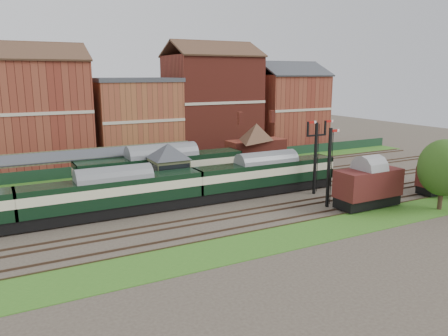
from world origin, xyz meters
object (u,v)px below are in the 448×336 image
dmu_train (115,193)px  platform_railcar (162,169)px  signal_box (169,170)px  semaphore_bracket (316,153)px  goods_van_a (368,185)px

dmu_train → platform_railcar: (7.06, 6.50, 0.29)m
signal_box → dmu_train: signal_box is taller
semaphore_bracket → goods_van_a: semaphore_bracket is taller
signal_box → semaphore_bracket: 16.16m
signal_box → semaphore_bracket: semaphore_bracket is taller
signal_box → goods_van_a: size_ratio=0.89×
semaphore_bracket → dmu_train: semaphore_bracket is taller
platform_railcar → goods_van_a: platform_railcar is taller
semaphore_bracket → dmu_train: (-21.67, 2.50, -2.35)m
signal_box → goods_van_a: bearing=-36.7°
dmu_train → goods_van_a: size_ratio=7.48×
semaphore_bracket → dmu_train: size_ratio=0.16×
signal_box → goods_van_a: (16.44, -12.25, -0.88)m
semaphore_bracket → signal_box: bearing=159.1°
semaphore_bracket → platform_railcar: bearing=148.4°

